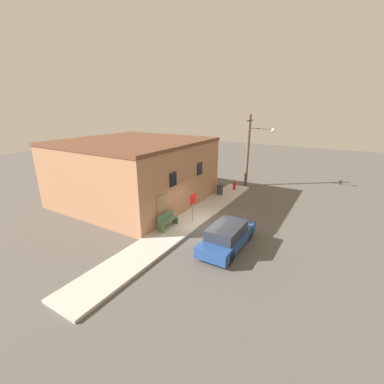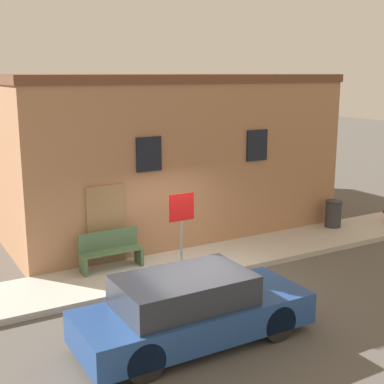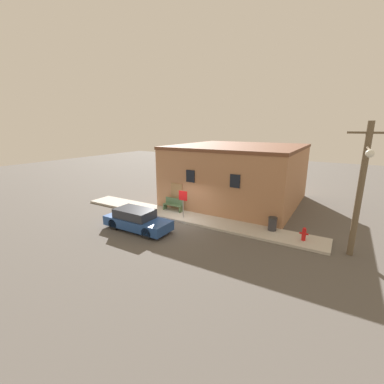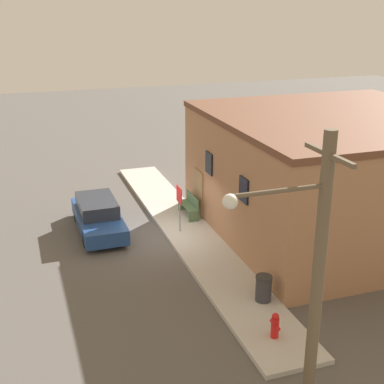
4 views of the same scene
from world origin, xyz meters
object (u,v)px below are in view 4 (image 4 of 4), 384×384
at_px(bench, 190,205).
at_px(parked_car, 98,216).
at_px(stop_sign, 179,200).
at_px(trash_bin, 264,288).
at_px(utility_pole, 313,266).
at_px(fire_hydrant, 275,325).

xyz_separation_m(bench, parked_car, (0.00, -4.04, 0.04)).
height_order(bench, parked_car, parked_car).
relative_size(stop_sign, bench, 1.24).
height_order(stop_sign, bench, stop_sign).
height_order(stop_sign, trash_bin, stop_sign).
bearing_deg(bench, stop_sign, -31.85).
distance_m(stop_sign, trash_bin, 6.14).
height_order(utility_pole, parked_car, utility_pole).
bearing_deg(bench, trash_bin, -0.40).
relative_size(bench, utility_pole, 0.23).
height_order(trash_bin, parked_car, parked_car).
distance_m(stop_sign, parked_car, 3.55).
xyz_separation_m(stop_sign, parked_car, (-1.51, -3.10, -0.85)).
xyz_separation_m(fire_hydrant, bench, (-9.42, 0.62, 0.08)).
bearing_deg(utility_pole, bench, 174.99).
bearing_deg(fire_hydrant, bench, 176.24).
xyz_separation_m(fire_hydrant, parked_car, (-9.42, -3.42, 0.12)).
bearing_deg(fire_hydrant, trash_bin, 163.39).
height_order(fire_hydrant, utility_pole, utility_pole).
height_order(fire_hydrant, trash_bin, trash_bin).
bearing_deg(utility_pole, parked_car, -165.56).
bearing_deg(utility_pole, trash_bin, 166.91).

